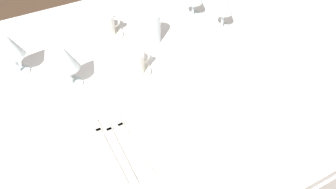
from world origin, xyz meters
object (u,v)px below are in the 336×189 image
Objects in this scene: wine_glass_left at (65,59)px; wine_glass_right at (10,47)px; fork_outer at (131,141)px; fork_salad at (107,148)px; coffee_cup_right at (132,62)px; dinner_plate at (188,124)px; dinner_knife at (235,102)px; fork_inner at (118,147)px; wine_glass_centre at (225,5)px; coffee_cup_left at (104,25)px; drink_tumbler at (152,30)px; spoon_soup at (236,93)px.

wine_glass_left is 0.19m from wine_glass_right.
fork_salad is (-0.06, 0.01, 0.00)m from fork_outer.
coffee_cup_right is 0.20m from wine_glass_left.
coffee_cup_right is (-0.04, 0.28, 0.04)m from dinner_plate.
wine_glass_right is (-0.37, 0.46, 0.09)m from dinner_plate.
dinner_knife is at bearing -3.02° from fork_salad.
coffee_cup_right is at bearing 58.44° from fork_inner.
coffee_cup_right is at bearing 53.50° from fork_salad.
coffee_cup_right is 0.72× the size of wine_glass_centre.
dinner_knife is at bearing -118.43° from wine_glass_centre.
coffee_cup_left is 0.93× the size of drink_tumbler.
dinner_knife is 2.14× the size of coffee_cup_left.
dinner_plate is 0.20m from spoon_soup.
coffee_cup_left is (-0.22, 0.50, 0.04)m from dinner_knife.
fork_inner is at bearing -177.72° from spoon_soup.
wine_glass_right reaches higher than coffee_cup_right.
wine_glass_left and wine_glass_right have the same top height.
fork_outer and fork_salad have the same top height.
wine_glass_right is 1.34× the size of drink_tumbler.
wine_glass_centre is 0.28m from drink_tumbler.
wine_glass_left is 1.34× the size of drink_tumbler.
dinner_knife is at bearing -132.35° from spoon_soup.
spoon_soup is 1.92× the size of coffee_cup_right.
drink_tumbler is (0.46, -0.05, -0.06)m from wine_glass_right.
fork_outer is (-0.16, 0.03, -0.01)m from dinner_plate.
drink_tumbler is at bearing 15.07° from wine_glass_left.
coffee_cup_right is (-0.21, 0.27, 0.04)m from dinner_knife.
wine_glass_centre is 1.00× the size of wine_glass_right.
spoon_soup is at bearing -36.27° from wine_glass_right.
fork_salad is at bearing 159.86° from fork_inner.
wine_glass_centre is at bearing 63.04° from spoon_soup.
wine_glass_right reaches higher than fork_salad.
wine_glass_right is at bearing 143.73° from spoon_soup.
spoon_soup is at bearing 12.12° from dinner_plate.
fork_outer is at bearing -114.73° from coffee_cup_right.
fork_outer is at bearing -0.85° from fork_inner.
coffee_cup_left is (0.15, 0.49, 0.04)m from fork_inner.
wine_glass_right is at bearing 134.20° from wine_glass_left.
dinner_knife is at bearing -78.03° from drink_tumbler.
spoon_soup is (0.02, 0.03, -0.00)m from dinner_knife.
drink_tumbler is at bearing 77.90° from dinner_plate.
spoon_soup is at bearing -44.85° from coffee_cup_right.
wine_glass_right reaches higher than fork_outer.
wine_glass_right reaches higher than coffee_cup_left.
dinner_knife is at bearing -1.80° from fork_inner.
coffee_cup_right is at bearing -169.88° from wine_glass_centre.
spoon_soup reaches higher than fork_inner.
wine_glass_left is at bearing 143.13° from dinner_knife.
drink_tumbler reaches higher than coffee_cup_left.
coffee_cup_right is at bearing -88.75° from coffee_cup_left.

